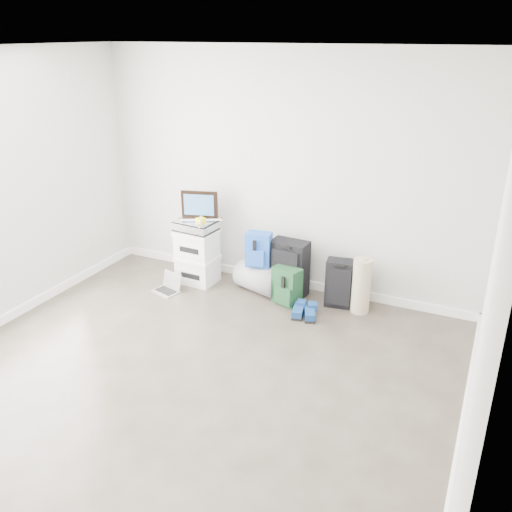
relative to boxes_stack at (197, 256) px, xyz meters
The scene contains 14 objects.
ground 2.33m from the boxes_stack, 66.08° to the right, with size 5.00×5.00×0.00m, color #362F27.
room_envelope 2.68m from the boxes_stack, 65.90° to the right, with size 4.52×5.02×2.71m.
boxes_stack is the anchor object (origin of this frame).
briefcase 0.39m from the boxes_stack, ahead, with size 0.44×0.32×0.13m, color #B2B2B7.
painting 0.62m from the boxes_stack, 90.00° to the left, with size 0.42×0.14×0.32m.
drone 0.48m from the boxes_stack, 14.04° to the right, with size 0.46×0.46×0.05m.
duffel_bag 0.81m from the boxes_stack, ahead, with size 0.34×0.34×0.55m, color gray.
blue_backpack 0.81m from the boxes_stack, ahead, with size 0.31×0.25×0.40m.
large_suitcase 1.13m from the boxes_stack, ahead, with size 0.44×0.30×0.65m.
green_backpack 1.19m from the boxes_stack, ahead, with size 0.35×0.30×0.43m.
carry_on 1.75m from the boxes_stack, ahead, with size 0.37×0.27×0.54m.
shoes 1.52m from the boxes_stack, 10.56° to the right, with size 0.32×0.31×0.10m.
rolled_rug 1.98m from the boxes_stack, ahead, with size 0.20×0.20×0.61m, color tan.
laptop 0.50m from the boxes_stack, 116.26° to the right, with size 0.34×0.29×0.21m.
Camera 1 is at (2.22, -2.99, 2.81)m, focal length 38.00 mm.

